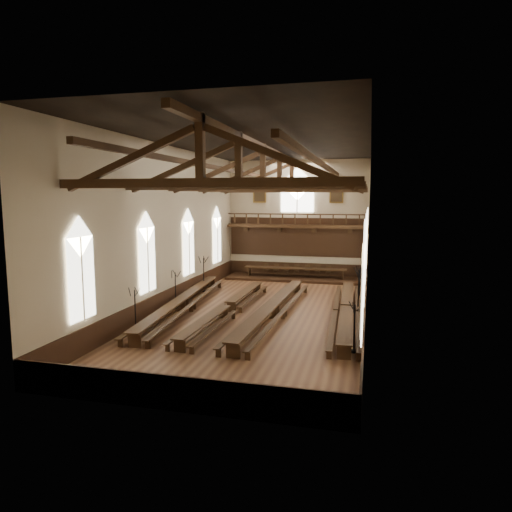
{
  "coord_description": "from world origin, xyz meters",
  "views": [
    {
      "loc": [
        6.06,
        -25.92,
        6.9
      ],
      "look_at": [
        -0.78,
        1.5,
        3.22
      ],
      "focal_mm": 32.0,
      "sensor_mm": 36.0,
      "label": 1
    }
  ],
  "objects_px": {
    "candelabrum_right_near": "(354,337)",
    "dais": "(295,278)",
    "refectory_row_b": "(228,307)",
    "refectory_row_c": "(273,307)",
    "candelabrum_left_mid": "(176,296)",
    "candelabrum_left_near": "(135,318)",
    "high_table": "(295,269)",
    "candelabrum_right_mid": "(358,300)",
    "candelabrum_right_far": "(360,291)",
    "candelabrum_left_far": "(204,281)",
    "refectory_row_a": "(182,301)",
    "refectory_row_d": "(346,308)"
  },
  "relations": [
    {
      "from": "high_table",
      "to": "candelabrum_left_near",
      "type": "height_order",
      "value": "candelabrum_left_near"
    },
    {
      "from": "candelabrum_right_mid",
      "to": "dais",
      "type": "bearing_deg",
      "value": 117.8
    },
    {
      "from": "candelabrum_right_mid",
      "to": "candelabrum_right_far",
      "type": "height_order",
      "value": "candelabrum_right_mid"
    },
    {
      "from": "candelabrum_left_near",
      "to": "candelabrum_right_mid",
      "type": "relative_size",
      "value": 0.82
    },
    {
      "from": "candelabrum_left_near",
      "to": "candelabrum_left_mid",
      "type": "height_order",
      "value": "candelabrum_left_mid"
    },
    {
      "from": "candelabrum_right_near",
      "to": "dais",
      "type": "bearing_deg",
      "value": 107.53
    },
    {
      "from": "refectory_row_a",
      "to": "candelabrum_right_near",
      "type": "xyz_separation_m",
      "value": [
        10.51,
        -5.24,
        0.12
      ]
    },
    {
      "from": "refectory_row_c",
      "to": "candelabrum_right_mid",
      "type": "xyz_separation_m",
      "value": [
        4.75,
        1.89,
        0.27
      ]
    },
    {
      "from": "candelabrum_right_mid",
      "to": "candelabrum_left_mid",
      "type": "bearing_deg",
      "value": -173.85
    },
    {
      "from": "refectory_row_c",
      "to": "candelabrum_left_far",
      "type": "height_order",
      "value": "candelabrum_left_far"
    },
    {
      "from": "refectory_row_b",
      "to": "candelabrum_left_mid",
      "type": "distance_m",
      "value": 3.82
    },
    {
      "from": "candelabrum_left_mid",
      "to": "candelabrum_right_far",
      "type": "bearing_deg",
      "value": 22.39
    },
    {
      "from": "refectory_row_b",
      "to": "high_table",
      "type": "xyz_separation_m",
      "value": [
        1.97,
        12.45,
        0.36
      ]
    },
    {
      "from": "refectory_row_d",
      "to": "candelabrum_left_far",
      "type": "relative_size",
      "value": 5.54
    },
    {
      "from": "candelabrum_left_mid",
      "to": "candelabrum_left_near",
      "type": "bearing_deg",
      "value": -90.0
    },
    {
      "from": "refectory_row_c",
      "to": "candelabrum_right_mid",
      "type": "relative_size",
      "value": 5.33
    },
    {
      "from": "high_table",
      "to": "refectory_row_d",
      "type": "bearing_deg",
      "value": -67.07
    },
    {
      "from": "refectory_row_d",
      "to": "dais",
      "type": "bearing_deg",
      "value": 112.93
    },
    {
      "from": "candelabrum_right_mid",
      "to": "candelabrum_right_far",
      "type": "distance_m",
      "value": 3.38
    },
    {
      "from": "candelabrum_right_near",
      "to": "candelabrum_right_mid",
      "type": "bearing_deg",
      "value": 90.0
    },
    {
      "from": "candelabrum_right_far",
      "to": "high_table",
      "type": "bearing_deg",
      "value": 128.09
    },
    {
      "from": "refectory_row_a",
      "to": "refectory_row_c",
      "type": "bearing_deg",
      "value": -2.25
    },
    {
      "from": "refectory_row_d",
      "to": "candelabrum_right_near",
      "type": "relative_size",
      "value": 6.28
    },
    {
      "from": "refectory_row_a",
      "to": "candelabrum_left_near",
      "type": "bearing_deg",
      "value": -97.4
    },
    {
      "from": "refectory_row_b",
      "to": "candelabrum_right_near",
      "type": "distance_m",
      "value": 8.81
    },
    {
      "from": "refectory_row_c",
      "to": "candelabrum_left_near",
      "type": "relative_size",
      "value": 6.53
    },
    {
      "from": "candelabrum_left_mid",
      "to": "candelabrum_left_far",
      "type": "xyz_separation_m",
      "value": [
        -0.0,
        5.0,
        0.07
      ]
    },
    {
      "from": "candelabrum_left_far",
      "to": "candelabrum_right_far",
      "type": "xyz_separation_m",
      "value": [
        11.1,
        -0.43,
        -0.07
      ]
    },
    {
      "from": "refectory_row_a",
      "to": "candelabrum_right_far",
      "type": "distance_m",
      "value": 11.65
    },
    {
      "from": "refectory_row_b",
      "to": "candelabrum_left_near",
      "type": "bearing_deg",
      "value": -132.01
    },
    {
      "from": "high_table",
      "to": "candelabrum_right_far",
      "type": "distance_m",
      "value": 8.81
    },
    {
      "from": "refectory_row_a",
      "to": "candelabrum_left_mid",
      "type": "xyz_separation_m",
      "value": [
        -0.59,
        0.47,
        0.14
      ]
    },
    {
      "from": "candelabrum_left_mid",
      "to": "candelabrum_right_far",
      "type": "distance_m",
      "value": 12.0
    },
    {
      "from": "candelabrum_left_near",
      "to": "candelabrum_right_near",
      "type": "bearing_deg",
      "value": -3.4
    },
    {
      "from": "candelabrum_left_near",
      "to": "refectory_row_b",
      "type": "bearing_deg",
      "value": 47.99
    },
    {
      "from": "refectory_row_b",
      "to": "refectory_row_c",
      "type": "height_order",
      "value": "refectory_row_c"
    },
    {
      "from": "refectory_row_a",
      "to": "dais",
      "type": "height_order",
      "value": "refectory_row_a"
    },
    {
      "from": "candelabrum_right_near",
      "to": "candelabrum_right_mid",
      "type": "height_order",
      "value": "candelabrum_right_mid"
    },
    {
      "from": "candelabrum_left_far",
      "to": "candelabrum_right_near",
      "type": "distance_m",
      "value": 15.42
    },
    {
      "from": "high_table",
      "to": "candelabrum_right_near",
      "type": "xyz_separation_m",
      "value": [
        5.44,
        -17.21,
        -0.18
      ]
    },
    {
      "from": "refectory_row_a",
      "to": "candelabrum_left_near",
      "type": "height_order",
      "value": "candelabrum_left_near"
    },
    {
      "from": "dais",
      "to": "high_table",
      "type": "distance_m",
      "value": 0.78
    },
    {
      "from": "candelabrum_right_near",
      "to": "refectory_row_b",
      "type": "bearing_deg",
      "value": 147.28
    },
    {
      "from": "high_table",
      "to": "candelabrum_left_far",
      "type": "height_order",
      "value": "candelabrum_left_far"
    },
    {
      "from": "refectory_row_b",
      "to": "candelabrum_right_far",
      "type": "relative_size",
      "value": 5.83
    },
    {
      "from": "dais",
      "to": "candelabrum_left_mid",
      "type": "height_order",
      "value": "candelabrum_left_mid"
    },
    {
      "from": "refectory_row_b",
      "to": "candelabrum_left_far",
      "type": "height_order",
      "value": "candelabrum_left_far"
    },
    {
      "from": "candelabrum_right_near",
      "to": "candelabrum_right_mid",
      "type": "distance_m",
      "value": 6.9
    },
    {
      "from": "dais",
      "to": "candelabrum_left_far",
      "type": "bearing_deg",
      "value": -131.03
    },
    {
      "from": "refectory_row_c",
      "to": "candelabrum_right_near",
      "type": "xyz_separation_m",
      "value": [
        4.75,
        -5.01,
        0.12
      ]
    }
  ]
}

